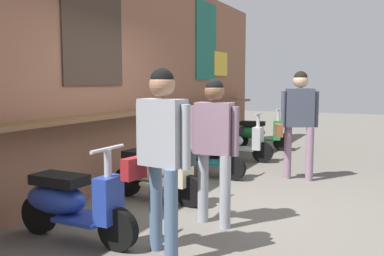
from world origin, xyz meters
name	(u,v)px	position (x,y,z in m)	size (l,w,h in m)	color
ground_plane	(228,211)	(0.00, 0.00, 0.00)	(35.16, 35.16, 0.00)	#605B54
market_stall_facade	(92,73)	(0.00, 2.02, 1.69)	(12.56, 0.61, 3.38)	#8C5B44
scooter_blue	(69,202)	(-1.55, 1.08, 0.39)	(0.46, 1.40, 0.97)	#233D9E
scooter_cream	(152,171)	(0.02, 1.08, 0.39)	(0.50, 1.40, 0.97)	beige
scooter_teal	(202,153)	(1.61, 1.08, 0.39)	(0.50, 1.40, 0.97)	#197075
scooter_silver	(234,141)	(3.21, 1.08, 0.39)	(0.46, 1.40, 0.97)	#B2B5BA
scooter_green	(257,133)	(4.77, 1.08, 0.39)	(0.47, 1.40, 0.97)	#237533
shopper_with_handbag	(299,113)	(2.05, -0.41, 1.07)	(0.45, 0.66, 1.74)	gray
shopper_browsing	(161,143)	(-1.50, 0.07, 1.03)	(0.34, 0.67, 1.68)	slate
shopper_passing	(213,138)	(-0.52, -0.01, 0.96)	(0.27, 0.64, 1.60)	#999EA8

